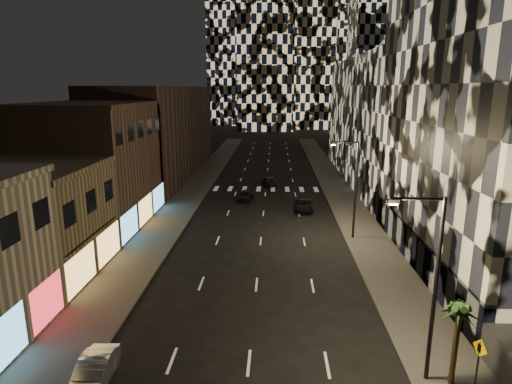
# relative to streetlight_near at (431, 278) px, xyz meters

# --- Properties ---
(sidewalk_left) EXTENTS (4.00, 120.00, 0.15)m
(sidewalk_left) POSITION_rel_streetlight_near_xyz_m (-18.35, 40.00, -5.28)
(sidewalk_left) COLOR #47443F
(sidewalk_left) RESTS_ON ground
(sidewalk_right) EXTENTS (4.00, 120.00, 0.15)m
(sidewalk_right) POSITION_rel_streetlight_near_xyz_m (1.65, 40.00, -5.28)
(sidewalk_right) COLOR #47443F
(sidewalk_right) RESTS_ON ground
(curb_left) EXTENTS (0.20, 120.00, 0.15)m
(curb_left) POSITION_rel_streetlight_near_xyz_m (-16.25, 40.00, -5.28)
(curb_left) COLOR #4C4C47
(curb_left) RESTS_ON ground
(curb_right) EXTENTS (0.20, 120.00, 0.15)m
(curb_right) POSITION_rel_streetlight_near_xyz_m (-0.45, 40.00, -5.28)
(curb_right) COLOR #4C4C47
(curb_right) RESTS_ON ground
(retail_tan) EXTENTS (10.00, 10.00, 8.00)m
(retail_tan) POSITION_rel_streetlight_near_xyz_m (-25.35, 11.00, -1.35)
(retail_tan) COLOR olive
(retail_tan) RESTS_ON ground
(retail_brown) EXTENTS (10.00, 15.00, 12.00)m
(retail_brown) POSITION_rel_streetlight_near_xyz_m (-25.35, 23.50, 0.65)
(retail_brown) COLOR #51392E
(retail_brown) RESTS_ON ground
(retail_filler_left) EXTENTS (10.00, 40.00, 14.00)m
(retail_filler_left) POSITION_rel_streetlight_near_xyz_m (-25.35, 50.00, 1.65)
(retail_filler_left) COLOR #51392E
(retail_filler_left) RESTS_ON ground
(midrise_base) EXTENTS (0.60, 25.00, 3.00)m
(midrise_base) POSITION_rel_streetlight_near_xyz_m (3.95, 14.50, -3.85)
(midrise_base) COLOR #383838
(midrise_base) RESTS_ON ground
(midrise_filler_right) EXTENTS (16.00, 40.00, 18.00)m
(midrise_filler_right) POSITION_rel_streetlight_near_xyz_m (11.65, 47.00, 3.65)
(midrise_filler_right) COLOR #232326
(midrise_filler_right) RESTS_ON ground
(streetlight_near) EXTENTS (2.55, 0.25, 9.00)m
(streetlight_near) POSITION_rel_streetlight_near_xyz_m (0.00, 0.00, 0.00)
(streetlight_near) COLOR black
(streetlight_near) RESTS_ON sidewalk_right
(streetlight_far) EXTENTS (2.55, 0.25, 9.00)m
(streetlight_far) POSITION_rel_streetlight_near_xyz_m (0.00, 20.00, 0.00)
(streetlight_far) COLOR black
(streetlight_far) RESTS_ON sidewalk_right
(car_silver_parked) EXTENTS (1.67, 4.16, 1.34)m
(car_silver_parked) POSITION_rel_streetlight_near_xyz_m (-15.55, -1.08, -4.68)
(car_silver_parked) COLOR #9E9EA3
(car_silver_parked) RESTS_ON ground
(car_dark_midlane) EXTENTS (2.07, 4.04, 1.32)m
(car_dark_midlane) POSITION_rel_streetlight_near_xyz_m (-10.79, 33.66, -4.69)
(car_dark_midlane) COLOR black
(car_dark_midlane) RESTS_ON ground
(car_dark_oncoming) EXTENTS (2.37, 4.67, 1.30)m
(car_dark_oncoming) POSITION_rel_streetlight_near_xyz_m (-7.85, 42.14, -4.70)
(car_dark_oncoming) COLOR black
(car_dark_oncoming) RESTS_ON ground
(car_dark_rightlane) EXTENTS (2.31, 4.50, 1.22)m
(car_dark_rightlane) POSITION_rel_streetlight_near_xyz_m (-3.70, 29.33, -4.74)
(car_dark_rightlane) COLOR black
(car_dark_rightlane) RESTS_ON ground
(ped_sign) EXTENTS (0.26, 0.87, 2.66)m
(ped_sign) POSITION_rel_streetlight_near_xyz_m (2.17, -0.81, -3.40)
(ped_sign) COLOR black
(ped_sign) RESTS_ON sidewalk_right
(palm_tree) EXTENTS (2.13, 2.08, 4.18)m
(palm_tree) POSITION_rel_streetlight_near_xyz_m (1.30, -0.31, -1.76)
(palm_tree) COLOR #47331E
(palm_tree) RESTS_ON sidewalk_right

